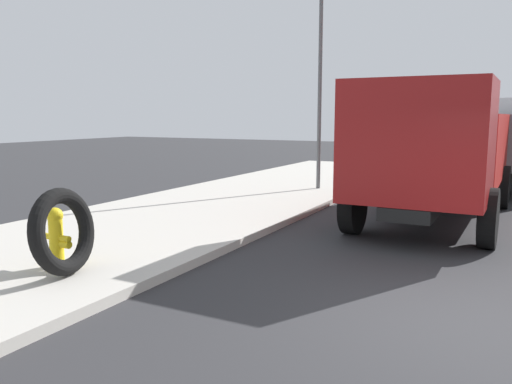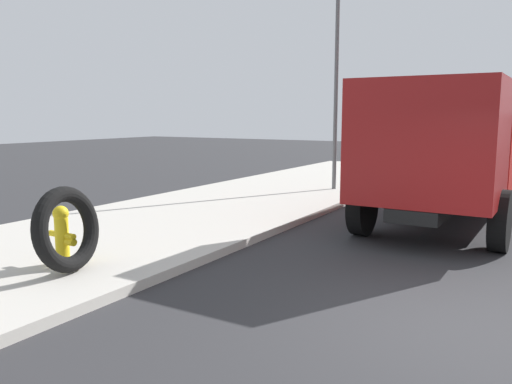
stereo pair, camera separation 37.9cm
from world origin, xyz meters
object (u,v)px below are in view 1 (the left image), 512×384
(fire_hydrant, at_px, (56,235))
(dump_truck_red, at_px, (438,150))
(loose_tire, at_px, (63,232))
(street_light_pole, at_px, (320,80))
(dump_truck_gray, at_px, (508,138))

(fire_hydrant, distance_m, dump_truck_red, 8.15)
(loose_tire, distance_m, street_light_pole, 10.23)
(street_light_pole, bearing_deg, fire_hydrant, 177.25)
(loose_tire, distance_m, dump_truck_red, 8.14)
(fire_hydrant, height_order, dump_truck_gray, dump_truck_gray)
(fire_hydrant, relative_size, loose_tire, 0.72)
(fire_hydrant, distance_m, loose_tire, 0.51)
(fire_hydrant, xyz_separation_m, loose_tire, (-0.25, -0.42, 0.15))
(fire_hydrant, xyz_separation_m, street_light_pole, (9.64, -0.46, 2.80))
(fire_hydrant, relative_size, dump_truck_gray, 0.12)
(fire_hydrant, relative_size, dump_truck_red, 0.13)
(fire_hydrant, xyz_separation_m, dump_truck_gray, (14.13, -5.52, 0.99))
(loose_tire, bearing_deg, street_light_pole, -0.26)
(dump_truck_red, bearing_deg, dump_truck_gray, -9.35)
(dump_truck_gray, bearing_deg, street_light_pole, 131.65)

